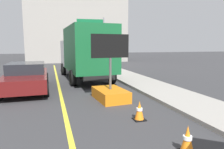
% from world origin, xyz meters
% --- Properties ---
extents(sidewalk_curb, '(2.22, 48.00, 0.14)m').
position_xyz_m(sidewalk_curb, '(4.75, 6.00, 0.07)').
color(sidewalk_curb, '#9E9991').
rests_on(sidewalk_curb, ground).
extents(lane_center_stripe, '(0.14, 36.00, 0.01)m').
position_xyz_m(lane_center_stripe, '(0.00, 6.00, 0.00)').
color(lane_center_stripe, yellow).
rests_on(lane_center_stripe, ground).
extents(arrow_board_trailer, '(1.60, 1.89, 2.70)m').
position_xyz_m(arrow_board_trailer, '(1.95, 8.01, 0.48)').
color(arrow_board_trailer, orange).
rests_on(arrow_board_trailer, ground).
extents(box_truck, '(2.88, 7.10, 3.36)m').
position_xyz_m(box_truck, '(1.84, 13.40, 1.82)').
color(box_truck, black).
rests_on(box_truck, ground).
extents(pickup_car, '(2.13, 4.81, 1.38)m').
position_xyz_m(pickup_car, '(-1.56, 10.93, 0.70)').
color(pickup_car, '#591414').
rests_on(pickup_car, ground).
extents(highway_guide_sign, '(2.78, 0.36, 5.00)m').
position_xyz_m(highway_guide_sign, '(4.13, 20.52, 3.42)').
color(highway_guide_sign, gray).
rests_on(highway_guide_sign, ground).
extents(far_building_block, '(13.21, 7.06, 10.21)m').
position_xyz_m(far_building_block, '(3.31, 30.25, 5.11)').
color(far_building_block, gray).
rests_on(far_building_block, ground).
extents(traffic_cone_near_sign, '(0.36, 0.36, 0.61)m').
position_xyz_m(traffic_cone_near_sign, '(2.29, 3.42, 0.30)').
color(traffic_cone_near_sign, black).
rests_on(traffic_cone_near_sign, ground).
extents(traffic_cone_mid_lane, '(0.36, 0.36, 0.59)m').
position_xyz_m(traffic_cone_mid_lane, '(2.14, 5.51, 0.29)').
color(traffic_cone_mid_lane, black).
rests_on(traffic_cone_mid_lane, ground).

